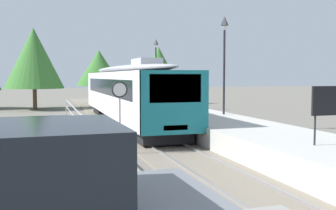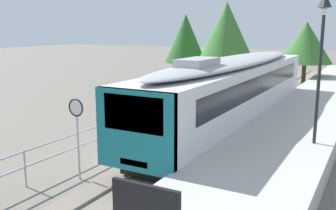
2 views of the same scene
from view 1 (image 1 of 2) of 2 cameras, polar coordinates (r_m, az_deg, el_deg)
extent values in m
plane|color=#6B665B|center=(23.78, -12.53, -3.21)|extent=(160.00, 160.00, 0.00)
cube|color=slate|center=(24.21, -5.43, -2.93)|extent=(3.20, 60.00, 0.06)
cube|color=slate|center=(24.06, -7.11, -2.82)|extent=(0.08, 60.00, 0.08)
cube|color=slate|center=(24.36, -3.78, -2.71)|extent=(0.08, 60.00, 0.08)
cube|color=silver|center=(24.61, -5.74, 1.70)|extent=(2.80, 18.46, 2.55)
cube|color=#19757F|center=(15.78, 0.98, 0.37)|extent=(2.80, 0.24, 2.55)
cube|color=black|center=(15.68, 1.07, 2.40)|extent=(2.13, 0.08, 1.12)
cube|color=black|center=(24.59, -5.75, 2.65)|extent=(2.82, 15.51, 0.92)
ellipsoid|color=#A8AAAF|center=(24.59, -5.76, 5.09)|extent=(2.69, 17.73, 0.44)
cube|color=#A8AAAF|center=(20.10, -3.10, 6.12)|extent=(1.10, 2.20, 0.36)
cube|color=#EAE5C6|center=(15.81, 1.05, -3.24)|extent=(1.00, 0.10, 0.20)
cube|color=black|center=(18.13, -1.33, -4.07)|extent=(2.24, 3.20, 0.55)
cube|color=black|center=(31.41, -8.24, -0.63)|extent=(2.24, 3.20, 0.55)
cube|color=#B7B5AD|center=(25.03, 1.86, -1.72)|extent=(3.90, 60.00, 0.90)
cylinder|color=#232328|center=(22.12, 8.00, 4.61)|extent=(0.12, 0.12, 4.60)
pyramid|color=#232328|center=(22.32, 8.08, 11.81)|extent=(0.34, 0.34, 0.50)
sphere|color=silver|center=(22.28, 8.07, 11.00)|extent=(0.24, 0.24, 0.24)
cylinder|color=#232328|center=(35.12, -1.74, 4.45)|extent=(0.12, 0.12, 4.60)
pyramid|color=#232328|center=(35.25, -1.75, 9.01)|extent=(0.34, 0.34, 0.50)
sphere|color=silver|center=(35.23, -1.75, 8.49)|extent=(0.24, 0.24, 0.24)
cylinder|color=#232328|center=(12.96, 20.21, -3.44)|extent=(0.06, 0.06, 0.90)
cube|color=black|center=(13.17, 21.96, 0.57)|extent=(1.20, 0.08, 0.90)
cylinder|color=#9EA0A5|center=(15.21, -6.88, -3.07)|extent=(0.07, 0.07, 2.20)
cylinder|color=white|center=(15.08, -6.92, 2.20)|extent=(0.60, 0.03, 0.60)
torus|color=black|center=(15.07, -6.91, 2.20)|extent=(0.61, 0.05, 0.61)
cube|color=#9EA0A5|center=(13.73, -10.30, -3.46)|extent=(0.05, 36.00, 0.05)
cube|color=#9EA0A5|center=(13.81, -10.28, -5.57)|extent=(0.05, 36.00, 0.05)
cylinder|color=#9EA0A5|center=(13.82, -10.27, -5.83)|extent=(0.06, 0.06, 1.25)
cylinder|color=#9EA0A5|center=(22.70, -13.10, -1.98)|extent=(0.06, 0.06, 1.25)
cylinder|color=#9EA0A5|center=(31.64, -14.32, -0.30)|extent=(0.06, 0.06, 1.25)
cube|color=navy|center=(9.53, -21.04, -9.11)|extent=(4.70, 2.14, 1.00)
cube|color=black|center=(9.39, -22.39, -4.13)|extent=(2.99, 1.83, 0.68)
cylinder|color=black|center=(10.55, -12.51, -10.45)|extent=(0.73, 0.28, 0.72)
cylinder|color=black|center=(8.97, -11.00, -13.06)|extent=(0.73, 0.28, 0.72)
cylinder|color=brown|center=(41.57, -9.76, 1.34)|extent=(0.36, 0.36, 2.04)
cone|color=#38702D|center=(41.53, -9.81, 5.24)|extent=(4.64, 4.64, 3.62)
cylinder|color=brown|center=(38.10, -18.45, 0.84)|extent=(0.36, 0.36, 1.90)
cone|color=#38702D|center=(38.08, -18.58, 6.36)|extent=(5.26, 5.26, 5.44)
cylinder|color=brown|center=(43.21, -1.34, 1.42)|extent=(0.36, 0.36, 1.92)
cone|color=#38702D|center=(43.17, -1.34, 5.50)|extent=(4.47, 4.47, 4.22)
camera|label=2|loc=(12.74, 47.11, 12.00)|focal=40.95mm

